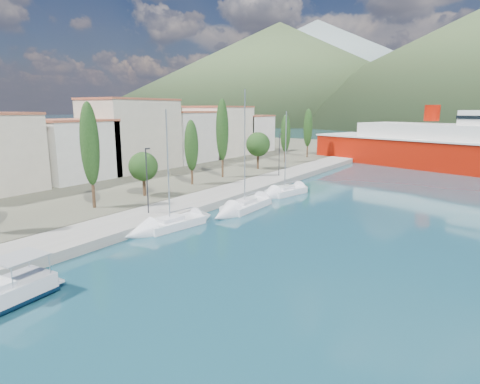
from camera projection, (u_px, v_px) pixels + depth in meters
The scene contains 10 objects.
ground at pixel (432, 144), 121.15m from camera, with size 1400.00×1400.00×0.00m, color #194452.
quay at pixel (232, 192), 48.93m from camera, with size 5.00×88.00×0.80m, color gray.
land_strip at pixel (100, 162), 77.54m from camera, with size 70.00×148.00×0.70m, color #565644.
town_buildings at pixel (158, 137), 69.17m from camera, with size 9.20×69.20×11.30m.
tree_row at pixel (220, 143), 56.35m from camera, with size 3.93×63.62×11.09m.
lamp_posts at pixel (166, 175), 38.81m from camera, with size 0.15×45.33×6.06m.
sailboat_near at pixel (156, 229), 34.27m from camera, with size 3.52×8.07×11.22m.
sailboat_mid at pixel (235, 210), 40.45m from camera, with size 2.60×9.23×13.21m.
sailboat_far at pixel (277, 194), 48.34m from camera, with size 3.96×7.85×11.04m.
ferry at pixel (478, 151), 66.82m from camera, with size 59.81×29.53×11.68m.
Camera 1 is at (18.07, -13.55, 10.31)m, focal length 30.00 mm.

